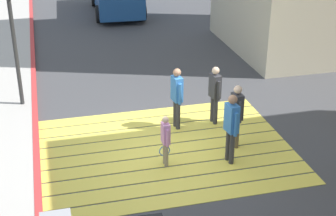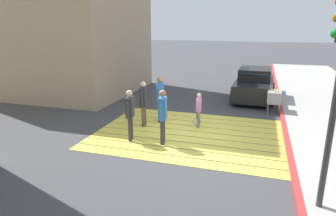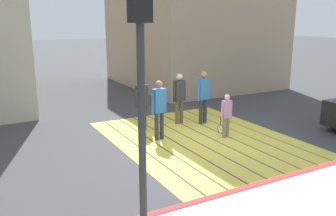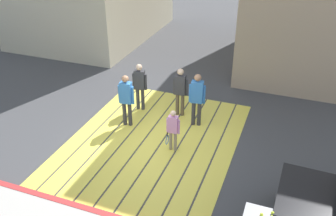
{
  "view_description": "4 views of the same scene",
  "coord_description": "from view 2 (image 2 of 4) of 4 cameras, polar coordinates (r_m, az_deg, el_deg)",
  "views": [
    {
      "loc": [
        -2.75,
        -11.09,
        6.62
      ],
      "look_at": [
        0.06,
        0.0,
        1.19
      ],
      "focal_mm": 54.39,
      "sensor_mm": 36.0,
      "label": 1
    },
    {
      "loc": [
        -2.22,
        9.58,
        3.72
      ],
      "look_at": [
        0.45,
        1.02,
        1.18
      ],
      "focal_mm": 31.72,
      "sensor_mm": 36.0,
      "label": 2
    },
    {
      "loc": [
        -8.35,
        5.72,
        3.43
      ],
      "look_at": [
        0.38,
        0.94,
        0.99
      ],
      "focal_mm": 38.22,
      "sensor_mm": 36.0,
      "label": 3
    },
    {
      "loc": [
        -8.54,
        -3.7,
        6.44
      ],
      "look_at": [
        0.25,
        -0.4,
        1.12
      ],
      "focal_mm": 39.44,
      "sensor_mm": 36.0,
      "label": 4
    }
  ],
  "objects": [
    {
      "name": "car_parked_near_curb",
      "position": [
        15.84,
        16.23,
        4.32
      ],
      "size": [
        2.09,
        4.36,
        1.57
      ],
      "color": "black",
      "rests_on": "ground"
    },
    {
      "name": "crosswalk_stripes",
      "position": [
        10.51,
        3.99,
        -4.91
      ],
      "size": [
        6.4,
        4.9,
        0.01
      ],
      "color": "#EAD64C",
      "rests_on": "ground"
    },
    {
      "name": "pedestrian_teen_behind",
      "position": [
        9.67,
        -7.34,
        -0.7
      ],
      "size": [
        0.28,
        0.49,
        1.7
      ],
      "color": "#333338",
      "rests_on": "ground"
    },
    {
      "name": "pedestrian_adult_trailing",
      "position": [
        11.45,
        -1.54,
        2.34
      ],
      "size": [
        0.28,
        0.52,
        1.81
      ],
      "color": "#333338",
      "rests_on": "ground"
    },
    {
      "name": "pedestrian_adult_lead",
      "position": [
        10.96,
        -4.72,
        1.41
      ],
      "size": [
        0.24,
        0.5,
        1.72
      ],
      "color": "brown",
      "rests_on": "ground"
    },
    {
      "name": "pedestrian_child_with_racket",
      "position": [
        10.9,
        5.9,
        -0.07
      ],
      "size": [
        0.28,
        0.41,
        1.33
      ],
      "color": "gray",
      "rests_on": "ground"
    },
    {
      "name": "pedestrian_adult_side",
      "position": [
        9.3,
        -1.05,
        -0.98
      ],
      "size": [
        0.27,
        0.51,
        1.77
      ],
      "color": "#333338",
      "rests_on": "ground"
    },
    {
      "name": "tennis_ball_cart",
      "position": [
        13.56,
        19.73,
        2.0
      ],
      "size": [
        0.56,
        0.8,
        1.02
      ],
      "color": "#99999E",
      "rests_on": "ground"
    },
    {
      "name": "curb_painted",
      "position": [
        10.3,
        21.97,
        -6.16
      ],
      "size": [
        0.16,
        40.0,
        0.13
      ],
      "primitive_type": "cube",
      "color": "#BC3333",
      "rests_on": "ground"
    },
    {
      "name": "building_far_south",
      "position": [
        18.07,
        -20.11,
        17.65
      ],
      "size": [
        8.0,
        7.04,
        9.16
      ],
      "color": "tan",
      "rests_on": "ground"
    },
    {
      "name": "ground_plane",
      "position": [
        10.51,
        3.99,
        -4.94
      ],
      "size": [
        120.0,
        120.0,
        0.0
      ],
      "primitive_type": "plane",
      "color": "#424244"
    }
  ]
}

